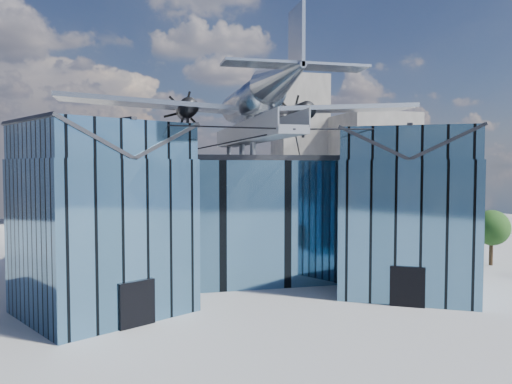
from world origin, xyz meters
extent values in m
plane|color=gray|center=(0.00, 0.00, 0.00)|extent=(120.00, 120.00, 0.00)
cube|color=teal|center=(0.00, 9.00, 4.75)|extent=(28.00, 14.00, 9.50)
cube|color=#23242A|center=(0.00, 9.00, 9.70)|extent=(28.00, 14.00, 0.40)
cube|color=teal|center=(-10.50, -1.00, 4.75)|extent=(11.79, 11.43, 9.50)
cube|color=teal|center=(-10.50, -1.00, 10.60)|extent=(11.56, 11.20, 2.20)
cube|color=#23242A|center=(-12.45, -2.12, 10.60)|extent=(7.98, 9.23, 2.40)
cube|color=#23242A|center=(-8.55, 0.12, 10.60)|extent=(7.98, 9.23, 2.40)
cube|color=#23242A|center=(-10.50, -1.00, 11.75)|extent=(4.30, 7.10, 0.18)
cube|color=black|center=(-8.48, -4.51, 1.30)|extent=(2.03, 1.32, 2.60)
cube|color=black|center=(-6.60, 1.25, 4.75)|extent=(0.34, 0.34, 9.50)
cube|color=teal|center=(10.50, -1.00, 4.75)|extent=(11.79, 11.43, 9.50)
cube|color=teal|center=(10.50, -1.00, 10.60)|extent=(11.56, 11.20, 2.20)
cube|color=#23242A|center=(8.55, 0.12, 10.60)|extent=(7.98, 9.23, 2.40)
cube|color=#23242A|center=(12.45, -2.12, 10.60)|extent=(7.98, 9.23, 2.40)
cube|color=#23242A|center=(10.50, -1.00, 11.75)|extent=(4.30, 7.10, 0.18)
cube|color=black|center=(8.48, -4.51, 1.30)|extent=(2.03, 1.32, 2.60)
cube|color=black|center=(6.60, 1.25, 4.75)|extent=(0.34, 0.34, 9.50)
cube|color=#8E939B|center=(0.00, 3.50, 11.10)|extent=(1.80, 21.00, 0.50)
cube|color=#8E939B|center=(-0.90, 3.50, 11.75)|extent=(0.08, 21.00, 1.10)
cube|color=#8E939B|center=(0.90, 3.50, 11.75)|extent=(0.08, 21.00, 1.10)
cylinder|color=#8E939B|center=(0.00, 13.00, 10.43)|extent=(0.44, 0.44, 1.35)
cylinder|color=#8E939B|center=(0.00, 7.00, 10.43)|extent=(0.44, 0.44, 1.35)
cylinder|color=#8E939B|center=(0.00, 3.00, 10.43)|extent=(0.44, 0.44, 1.35)
cylinder|color=#8E939B|center=(0.00, 4.00, 12.05)|extent=(0.70, 0.70, 1.40)
cylinder|color=black|center=(-5.25, -4.00, 11.40)|extent=(10.55, 6.08, 0.69)
cylinder|color=black|center=(5.25, -4.00, 11.40)|extent=(10.55, 6.08, 0.69)
cylinder|color=black|center=(-3.00, 1.50, 10.55)|extent=(6.09, 17.04, 1.19)
cylinder|color=black|center=(3.00, 1.50, 10.55)|extent=(6.09, 17.04, 1.19)
cylinder|color=#ACB2B9|center=(0.00, 4.00, 14.00)|extent=(2.50, 11.00, 2.50)
sphere|color=#ACB2B9|center=(0.00, 9.50, 14.00)|extent=(2.50, 2.50, 2.50)
cube|color=black|center=(0.00, 8.50, 14.69)|extent=(1.60, 1.40, 0.50)
cone|color=#ACB2B9|center=(0.00, -5.00, 14.30)|extent=(2.50, 7.00, 2.50)
cube|color=#ACB2B9|center=(0.00, -7.30, 15.90)|extent=(0.18, 2.40, 3.40)
cube|color=#ACB2B9|center=(0.00, -7.20, 14.50)|extent=(8.00, 1.80, 0.14)
cube|color=#ACB2B9|center=(-7.00, 5.00, 13.70)|extent=(14.00, 3.20, 1.08)
cylinder|color=black|center=(-4.60, 5.60, 13.45)|extent=(1.44, 3.20, 1.44)
cone|color=black|center=(-4.60, 7.40, 13.45)|extent=(0.70, 0.70, 0.70)
cube|color=black|center=(-4.60, 7.55, 13.45)|extent=(1.05, 0.06, 3.33)
cube|color=black|center=(-4.60, 7.55, 13.45)|extent=(2.53, 0.06, 2.53)
cube|color=black|center=(-4.60, 7.55, 13.45)|extent=(3.33, 0.06, 1.05)
cylinder|color=black|center=(-4.60, 5.00, 12.22)|extent=(0.24, 0.24, 1.75)
cube|color=#ACB2B9|center=(7.00, 5.00, 13.70)|extent=(14.00, 3.20, 1.08)
cylinder|color=black|center=(4.60, 5.60, 13.45)|extent=(1.44, 3.20, 1.44)
cone|color=black|center=(4.60, 7.40, 13.45)|extent=(0.70, 0.70, 0.70)
cube|color=black|center=(4.60, 7.55, 13.45)|extent=(1.05, 0.06, 3.33)
cube|color=black|center=(4.60, 7.55, 13.45)|extent=(2.53, 0.06, 2.53)
cube|color=black|center=(4.60, 7.55, 13.45)|extent=(3.33, 0.06, 1.05)
cylinder|color=black|center=(4.60, 5.00, 12.22)|extent=(0.24, 0.24, 1.75)
cube|color=gray|center=(32.00, 48.00, 9.00)|extent=(12.00, 14.00, 18.00)
cube|color=gray|center=(-20.00, 55.00, 7.00)|extent=(14.00, 10.00, 14.00)
cube|color=gray|center=(22.00, 58.00, 13.00)|extent=(9.00, 9.00, 26.00)
cylinder|color=#362515|center=(23.05, 5.86, 1.24)|extent=(0.40, 0.40, 2.49)
sphere|color=#224719|center=(23.05, 5.86, 3.46)|extent=(3.81, 3.81, 3.25)
camera|label=1|loc=(-8.41, -33.10, 9.09)|focal=35.00mm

